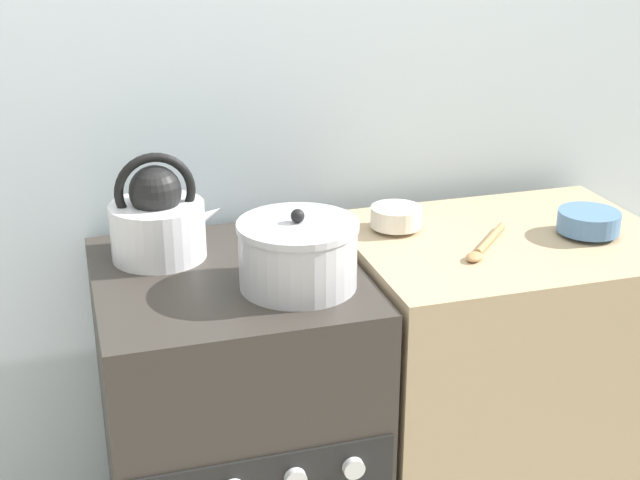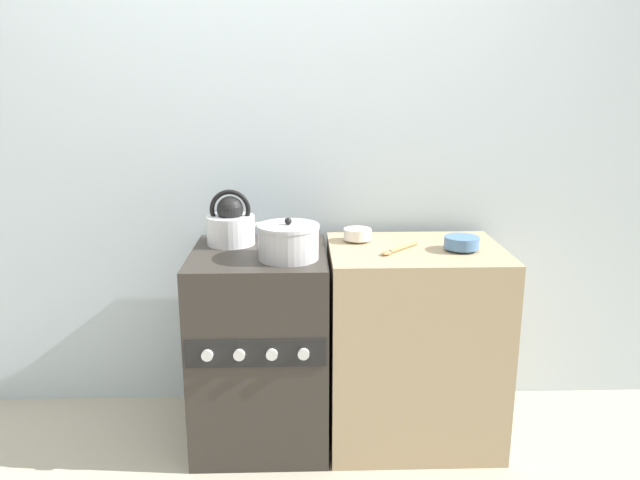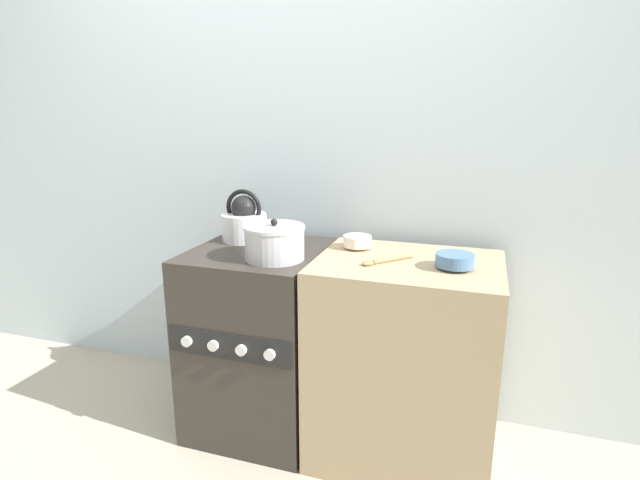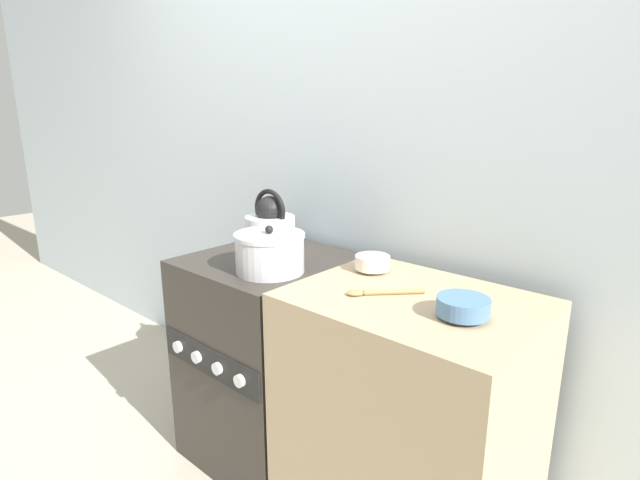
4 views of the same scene
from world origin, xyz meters
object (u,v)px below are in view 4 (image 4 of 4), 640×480
at_px(kettle, 271,225).
at_px(enamel_bowl, 463,307).
at_px(stove, 271,357).
at_px(small_ceramic_bowl, 372,263).
at_px(cooking_pot, 270,253).

xyz_separation_m(kettle, enamel_bowl, (0.95, -0.19, -0.04)).
bearing_deg(stove, small_ceramic_bowl, 13.37).
distance_m(cooking_pot, small_ceramic_bowl, 0.36).
bearing_deg(kettle, small_ceramic_bowl, -3.28).
height_order(stove, enamel_bowl, enamel_bowl).
relative_size(cooking_pot, small_ceramic_bowl, 2.08).
bearing_deg(stove, enamel_bowl, -4.05).
height_order(kettle, cooking_pot, kettle).
xyz_separation_m(kettle, cooking_pot, (0.25, -0.24, -0.02)).
height_order(stove, cooking_pot, cooking_pot).
xyz_separation_m(stove, small_ceramic_bowl, (0.42, 0.10, 0.46)).
relative_size(stove, enamel_bowl, 5.94).
bearing_deg(kettle, cooking_pot, -43.37).
xyz_separation_m(kettle, small_ceramic_bowl, (0.54, -0.03, -0.04)).
distance_m(kettle, small_ceramic_bowl, 0.54).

